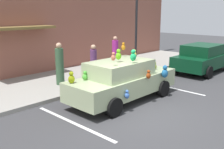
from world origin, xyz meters
The scene contains 12 objects.
ground_plane centered at (0.00, 0.00, 0.00)m, with size 60.00×60.00×0.00m, color #38383A.
sidewalk centered at (0.00, 5.00, 0.07)m, with size 24.00×4.00×0.15m, color gray.
storefront_building centered at (-0.01, 7.14, 3.19)m, with size 24.00×1.25×6.40m.
parking_stripe_front centered at (3.46, 1.00, 0.00)m, with size 0.12×3.60×0.01m, color silver.
parking_stripe_rear centered at (-1.83, 1.00, 0.00)m, with size 0.12×3.60×0.01m, color silver.
plush_covered_car centered at (0.74, 1.25, 0.80)m, with size 4.59×2.02×2.10m.
parked_sedan_behind centered at (7.41, 1.17, 0.79)m, with size 4.21×2.02×1.54m.
teddy_bear_on_sidewalk centered at (2.83, 3.63, 0.43)m, with size 0.31×0.26×0.60m.
street_lamp_post centered at (4.35, 3.50, 2.67)m, with size 0.28×0.28×4.14m.
pedestrian_near_shopfront centered at (4.49, 5.10, 0.97)m, with size 0.35×0.35×1.77m.
pedestrian_walking_past centered at (0.15, 4.37, 1.01)m, with size 0.36×0.36×1.84m.
pedestrian_by_lamp centered at (1.70, 3.89, 0.93)m, with size 0.31×0.31×1.66m.
Camera 1 is at (-6.29, -4.86, 3.28)m, focal length 41.43 mm.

